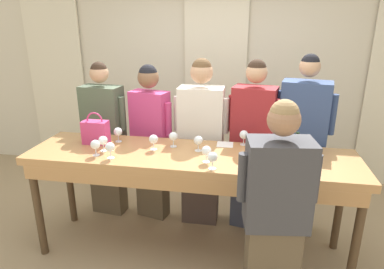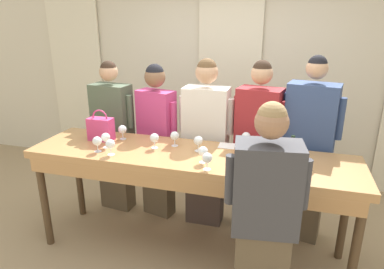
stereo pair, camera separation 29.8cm
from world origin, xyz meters
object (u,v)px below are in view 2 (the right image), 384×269
(guest_navy_coat, at_px, (307,152))
(guest_pink_top, at_px, (157,139))
(wine_glass_center_left, at_px, (266,157))
(guest_striped_shirt, at_px, (257,149))
(wine_glass_center_right, at_px, (207,158))
(guest_cream_sweater, at_px, (206,144))
(wine_glass_back_right, at_px, (198,141))
(wine_glass_back_mid, at_px, (97,142))
(wine_glass_front_left, at_px, (122,130))
(wine_glass_back_left, at_px, (246,137))
(guest_olive_jacket, at_px, (114,137))
(wine_glass_front_mid, at_px, (175,136))
(wine_glass_front_right, at_px, (154,138))
(handbag, at_px, (101,129))
(wine_bottle, at_px, (291,162))
(wine_glass_near_host, at_px, (106,138))
(host_pouring, at_px, (264,221))
(wine_glass_by_handbag, at_px, (263,146))
(wine_glass_by_bottle, at_px, (110,145))
(wine_glass_center_mid, at_px, (203,152))
(tasting_bar, at_px, (189,164))

(guest_navy_coat, bearing_deg, guest_pink_top, 180.00)
(wine_glass_center_left, distance_m, guest_striped_shirt, 0.72)
(guest_striped_shirt, bearing_deg, wine_glass_center_right, -109.97)
(guest_cream_sweater, bearing_deg, wine_glass_back_right, -84.32)
(wine_glass_center_right, relative_size, wine_glass_back_mid, 1.00)
(guest_striped_shirt, bearing_deg, wine_glass_front_left, -163.31)
(wine_glass_center_left, bearing_deg, wine_glass_center_right, -160.34)
(wine_glass_back_left, bearing_deg, wine_glass_center_left, -63.87)
(guest_olive_jacket, bearing_deg, guest_pink_top, 0.00)
(guest_olive_jacket, bearing_deg, wine_glass_back_left, -9.65)
(wine_glass_front_mid, height_order, wine_glass_front_right, same)
(handbag, bearing_deg, wine_glass_front_mid, 3.37)
(wine_bottle, bearing_deg, guest_striped_shirt, 111.21)
(wine_bottle, xyz_separation_m, wine_glass_front_left, (-1.57, 0.43, -0.03))
(wine_bottle, distance_m, wine_glass_back_left, 0.68)
(wine_glass_front_mid, distance_m, wine_glass_back_mid, 0.68)
(handbag, distance_m, guest_striped_shirt, 1.53)
(wine_glass_front_mid, xyz_separation_m, wine_glass_near_host, (-0.58, -0.21, -0.00))
(wine_glass_back_right, height_order, host_pouring, host_pouring)
(wine_glass_by_handbag, distance_m, guest_pink_top, 1.24)
(wine_glass_front_left, distance_m, wine_glass_by_handbag, 1.34)
(guest_pink_top, bearing_deg, wine_glass_by_bottle, -98.40)
(guest_navy_coat, bearing_deg, wine_glass_by_bottle, -154.82)
(guest_striped_shirt, xyz_separation_m, guest_navy_coat, (0.47, -0.00, 0.02))
(wine_glass_front_left, height_order, wine_glass_near_host, same)
(wine_bottle, bearing_deg, wine_glass_near_host, 173.72)
(wine_glass_front_mid, bearing_deg, handbag, -176.63)
(wine_glass_by_handbag, bearing_deg, host_pouring, -83.40)
(wine_glass_center_right, distance_m, guest_pink_top, 1.14)
(wine_glass_center_mid, height_order, guest_striped_shirt, guest_striped_shirt)
(wine_glass_by_bottle, xyz_separation_m, host_pouring, (1.34, -0.40, -0.26))
(wine_glass_front_mid, relative_size, wine_glass_center_left, 1.00)
(wine_glass_back_mid, relative_size, wine_glass_near_host, 1.00)
(tasting_bar, distance_m, wine_bottle, 0.90)
(wine_glass_front_left, relative_size, wine_glass_front_mid, 1.00)
(wine_glass_front_left, distance_m, wine_glass_by_bottle, 0.40)
(wine_bottle, distance_m, guest_striped_shirt, 0.89)
(wine_bottle, distance_m, host_pouring, 0.49)
(wine_glass_front_right, relative_size, guest_pink_top, 0.08)
(wine_glass_front_mid, bearing_deg, wine_glass_center_left, -17.66)
(wine_glass_center_right, xyz_separation_m, guest_olive_jacket, (-1.27, 0.83, -0.23))
(wine_glass_front_right, relative_size, guest_striped_shirt, 0.08)
(wine_glass_front_right, height_order, wine_glass_by_handbag, same)
(guest_cream_sweater, bearing_deg, wine_glass_front_right, -123.97)
(wine_glass_near_host, distance_m, wine_glass_by_handbag, 1.39)
(handbag, height_order, guest_pink_top, guest_pink_top)
(handbag, xyz_separation_m, wine_glass_front_left, (0.18, 0.08, -0.02))
(wine_glass_center_left, bearing_deg, host_pouring, -84.80)
(wine_glass_front_mid, height_order, host_pouring, host_pouring)
(wine_glass_front_left, bearing_deg, wine_glass_front_right, -19.91)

